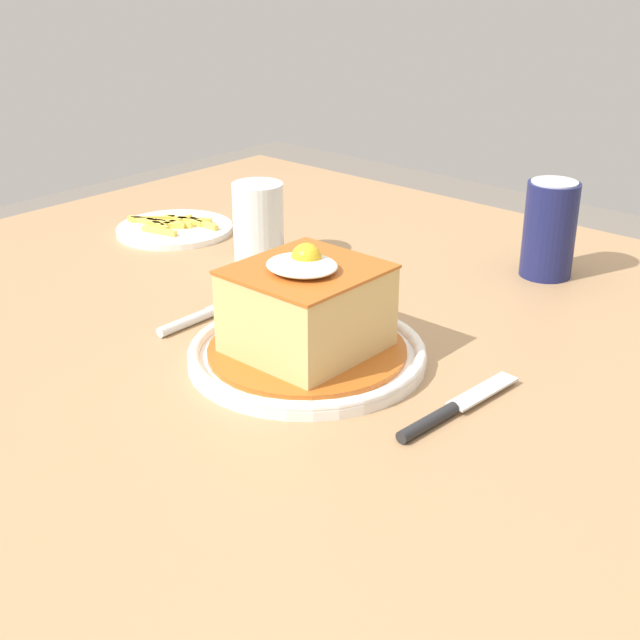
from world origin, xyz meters
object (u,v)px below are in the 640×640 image
object	(u,v)px
main_plate	(307,353)
soda_can	(549,229)
knife	(445,413)
fork	(200,317)
side_plate_fries	(174,228)
drinking_glass	(259,227)

from	to	relation	value
main_plate	soda_can	world-z (taller)	soda_can
knife	fork	bearing A→B (deg)	-179.13
main_plate	fork	world-z (taller)	main_plate
main_plate	knife	size ratio (longest dim) A/B	1.48
fork	side_plate_fries	world-z (taller)	side_plate_fries
soda_can	drinking_glass	xyz separation A→B (m)	(-0.32, -0.20, -0.02)
soda_can	drinking_glass	distance (m)	0.38
main_plate	drinking_glass	xyz separation A→B (m)	(-0.25, 0.18, 0.04)
fork	soda_can	xyz separation A→B (m)	(0.22, 0.39, 0.06)
main_plate	fork	xyz separation A→B (m)	(-0.16, -0.01, -0.00)
fork	main_plate	bearing A→B (deg)	2.72
main_plate	soda_can	size ratio (longest dim) A/B	1.98
fork	knife	size ratio (longest dim) A/B	0.85
main_plate	soda_can	bearing A→B (deg)	80.80
knife	drinking_glass	distance (m)	0.47
knife	soda_can	xyz separation A→B (m)	(-0.11, 0.39, 0.06)
main_plate	side_plate_fries	size ratio (longest dim) A/B	1.45
fork	soda_can	bearing A→B (deg)	60.65
drinking_glass	side_plate_fries	xyz separation A→B (m)	(-0.18, -0.00, -0.04)
main_plate	fork	distance (m)	0.16
soda_can	drinking_glass	world-z (taller)	soda_can
soda_can	side_plate_fries	world-z (taller)	soda_can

